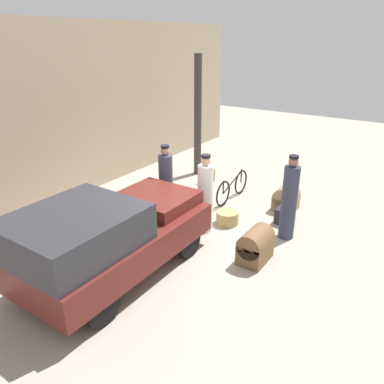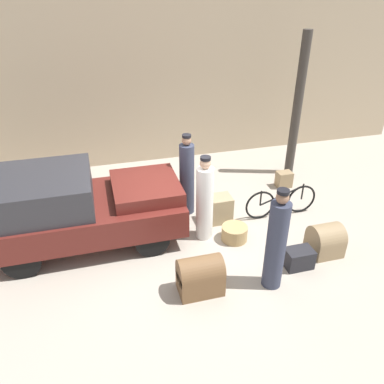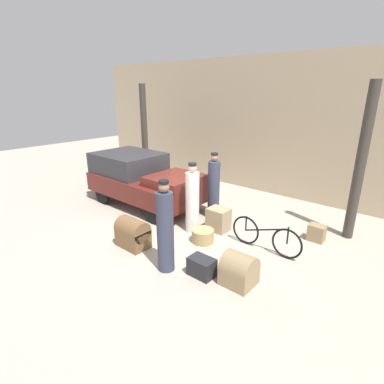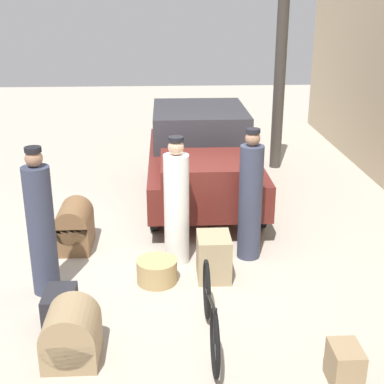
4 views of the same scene
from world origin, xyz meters
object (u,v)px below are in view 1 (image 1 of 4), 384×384
object	(u,v)px
trunk_barrel_dark	(286,199)
suitcase_small_leather	(285,215)
porter_with_bicycle	(289,201)
wicker_basket	(227,218)
conductor_in_dark_uniform	(166,187)
porter_lifting_near_truck	(205,196)
suitcase_black_upright	(199,206)
bicycle	(232,187)
trunk_umber_medium	(255,245)
truck	(107,235)
suitcase_tan_flat	(208,176)

from	to	relation	value
trunk_barrel_dark	suitcase_small_leather	xyz separation A→B (m)	(-0.68, -0.24, -0.09)
porter_with_bicycle	wicker_basket	bearing A→B (deg)	96.51
conductor_in_dark_uniform	trunk_barrel_dark	bearing A→B (deg)	-44.47
conductor_in_dark_uniform	suitcase_small_leather	bearing A→B (deg)	-57.93
porter_lifting_near_truck	suitcase_black_upright	bearing A→B (deg)	44.56
wicker_basket	bicycle	bearing A→B (deg)	23.90
conductor_in_dark_uniform	suitcase_small_leather	distance (m)	2.88
trunk_umber_medium	suitcase_small_leather	world-z (taller)	trunk_umber_medium
bicycle	suitcase_small_leather	xyz separation A→B (m)	(-0.47, -1.66, -0.17)
truck	suitcase_tan_flat	xyz separation A→B (m)	(5.04, 1.01, -0.64)
conductor_in_dark_uniform	porter_with_bicycle	bearing A→B (deg)	-73.07
bicycle	trunk_umber_medium	distance (m)	2.98
bicycle	porter_lifting_near_truck	xyz separation A→B (m)	(-1.86, -0.30, 0.48)
conductor_in_dark_uniform	porter_with_bicycle	world-z (taller)	porter_with_bicycle
wicker_basket	trunk_barrel_dark	world-z (taller)	trunk_barrel_dark
bicycle	suitcase_black_upright	bearing A→B (deg)	173.40
wicker_basket	suitcase_black_upright	xyz separation A→B (m)	(-0.08, 0.74, 0.14)
suitcase_small_leather	porter_lifting_near_truck	bearing A→B (deg)	135.65
wicker_basket	trunk_umber_medium	bearing A→B (deg)	-131.70
porter_lifting_near_truck	porter_with_bicycle	xyz separation A→B (m)	(0.71, -1.65, 0.04)
bicycle	suitcase_tan_flat	distance (m)	1.42
trunk_umber_medium	bicycle	bearing A→B (deg)	36.88
suitcase_black_upright	suitcase_small_leather	xyz separation A→B (m)	(0.92, -1.82, -0.11)
conductor_in_dark_uniform	trunk_barrel_dark	size ratio (longest dim) A/B	3.01
truck	suitcase_small_leather	xyz separation A→B (m)	(3.85, -1.87, -0.65)
porter_with_bicycle	suitcase_tan_flat	distance (m)	3.74
conductor_in_dark_uniform	suitcase_black_upright	world-z (taller)	conductor_in_dark_uniform
wicker_basket	suitcase_small_leather	bearing A→B (deg)	-52.47
wicker_basket	suitcase_small_leather	distance (m)	1.37
trunk_umber_medium	suitcase_small_leather	size ratio (longest dim) A/B	1.46
truck	trunk_umber_medium	distance (m)	2.83
suitcase_tan_flat	suitcase_black_upright	world-z (taller)	suitcase_black_upright
conductor_in_dark_uniform	porter_lifting_near_truck	bearing A→B (deg)	-84.59
truck	suitcase_tan_flat	bearing A→B (deg)	11.33
conductor_in_dark_uniform	suitcase_tan_flat	bearing A→B (deg)	10.71
trunk_barrel_dark	trunk_umber_medium	xyz separation A→B (m)	(-2.59, -0.37, 0.06)
trunk_umber_medium	suitcase_black_upright	distance (m)	2.19
bicycle	suitcase_black_upright	xyz separation A→B (m)	(-1.39, 0.16, -0.06)
conductor_in_dark_uniform	trunk_umber_medium	size ratio (longest dim) A/B	2.51
suitcase_black_upright	wicker_basket	bearing A→B (deg)	-83.50
porter_lifting_near_truck	suitcase_small_leather	bearing A→B (deg)	-44.35
wicker_basket	trunk_umber_medium	distance (m)	1.63
wicker_basket	suitcase_black_upright	size ratio (longest dim) A/B	0.89
bicycle	conductor_in_dark_uniform	world-z (taller)	conductor_in_dark_uniform
porter_lifting_near_truck	trunk_barrel_dark	world-z (taller)	porter_lifting_near_truck
conductor_in_dark_uniform	suitcase_small_leather	world-z (taller)	conductor_in_dark_uniform
porter_with_bicycle	suitcase_tan_flat	bearing A→B (deg)	59.45
bicycle	wicker_basket	distance (m)	1.44
wicker_basket	porter_lifting_near_truck	size ratio (longest dim) A/B	0.29
trunk_barrel_dark	conductor_in_dark_uniform	bearing A→B (deg)	135.53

